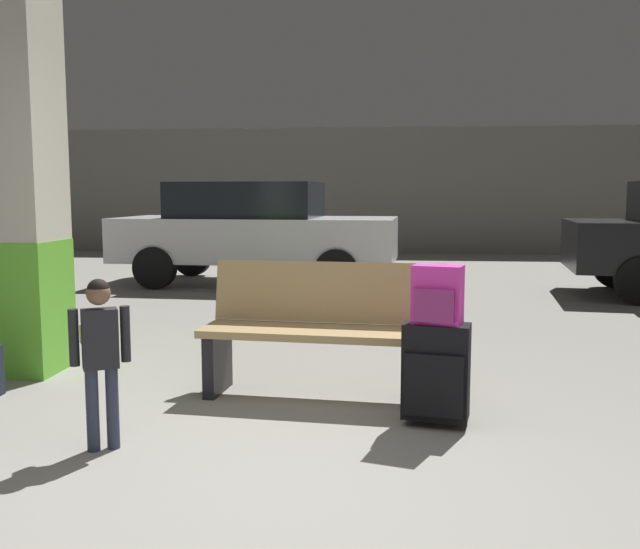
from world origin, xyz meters
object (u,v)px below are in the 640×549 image
object	(u,v)px
suitcase	(436,372)
child	(100,345)
parked_car_far	(255,230)
structural_pillar	(17,187)
bench	(323,330)
backpack_bright	(437,295)

from	to	relation	value
suitcase	child	world-z (taller)	child
suitcase	parked_car_far	world-z (taller)	parked_car_far
structural_pillar	parked_car_far	world-z (taller)	structural_pillar
structural_pillar	parked_car_far	size ratio (longest dim) A/B	0.67
structural_pillar	child	size ratio (longest dim) A/B	3.08
structural_pillar	bench	bearing A→B (deg)	-10.29
structural_pillar	child	distance (m)	2.16
suitcase	backpack_bright	size ratio (longest dim) A/B	1.78
bench	child	xyz separation A→B (m)	(-1.07, -1.12, 0.12)
backpack_bright	structural_pillar	bearing A→B (deg)	162.01
structural_pillar	parked_car_far	bearing A→B (deg)	81.64
structural_pillar	child	xyz separation A→B (m)	(1.26, -1.55, -0.84)
structural_pillar	backpack_bright	distance (m)	3.26
child	parked_car_far	distance (m)	6.88
suitcase	backpack_bright	bearing A→B (deg)	-156.45
suitcase	parked_car_far	size ratio (longest dim) A/B	0.14
backpack_bright	bench	bearing A→B (deg)	141.47
suitcase	parked_car_far	xyz separation A→B (m)	(-2.26, 6.29, 0.48)
bench	child	size ratio (longest dim) A/B	1.80
bench	backpack_bright	xyz separation A→B (m)	(0.71, -0.56, 0.33)
backpack_bright	child	distance (m)	1.88
structural_pillar	backpack_bright	bearing A→B (deg)	-17.99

